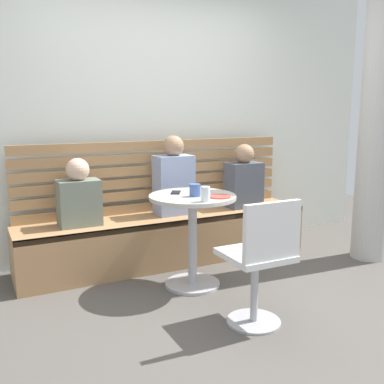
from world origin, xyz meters
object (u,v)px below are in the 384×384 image
(white_chair, at_px, (261,259))
(phone_on_table, at_px, (176,192))
(person_child_middle, at_px, (79,196))
(booth_bench, at_px, (169,238))
(plate_small, at_px, (220,196))
(person_child_left, at_px, (244,180))
(cafe_table, at_px, (193,223))
(cup_mug_blue, at_px, (195,190))
(person_adult, at_px, (174,179))
(cup_water_clear, at_px, (205,194))

(white_chair, xyz_separation_m, phone_on_table, (-0.15, 0.95, 0.28))
(person_child_middle, bearing_deg, booth_bench, -1.26)
(booth_bench, xyz_separation_m, plate_small, (0.08, -0.78, 0.52))
(person_child_middle, bearing_deg, person_child_left, -0.60)
(white_chair, height_order, person_child_middle, person_child_middle)
(cafe_table, height_order, cup_mug_blue, cup_mug_blue)
(person_child_left, xyz_separation_m, person_child_middle, (-1.61, 0.02, -0.03))
(person_child_middle, bearing_deg, plate_small, -42.04)
(cafe_table, bearing_deg, phone_on_table, 119.71)
(booth_bench, relative_size, person_child_middle, 4.79)
(person_adult, bearing_deg, cup_water_clear, -100.17)
(cup_water_clear, xyz_separation_m, plate_small, (0.17, 0.09, -0.05))
(cafe_table, xyz_separation_m, person_child_left, (0.87, 0.61, 0.19))
(cup_mug_blue, bearing_deg, white_chair, -84.03)
(person_child_middle, relative_size, phone_on_table, 4.02)
(booth_bench, xyz_separation_m, person_adult, (0.07, 0.04, 0.54))
(person_adult, bearing_deg, white_chair, -92.29)
(person_adult, bearing_deg, booth_bench, -153.16)
(cafe_table, bearing_deg, person_adult, 78.38)
(person_child_left, distance_m, cup_water_clear, 1.26)
(person_adult, relative_size, cup_water_clear, 6.57)
(cup_water_clear, xyz_separation_m, phone_on_table, (-0.05, 0.40, -0.05))
(booth_bench, distance_m, cafe_table, 0.68)
(white_chair, relative_size, plate_small, 5.00)
(phone_on_table, bearing_deg, cafe_table, 150.14)
(booth_bench, bearing_deg, person_child_middle, 178.74)
(person_child_left, relative_size, person_child_middle, 1.10)
(cafe_table, relative_size, person_child_middle, 1.31)
(person_child_left, bearing_deg, white_chair, -119.36)
(cup_mug_blue, xyz_separation_m, plate_small, (0.15, -0.12, -0.04))
(cup_mug_blue, relative_size, cup_water_clear, 0.86)
(person_adult, height_order, cup_mug_blue, person_adult)
(booth_bench, relative_size, cafe_table, 3.65)
(person_child_left, bearing_deg, person_child_middle, 179.40)
(person_adult, distance_m, person_child_left, 0.74)
(person_child_left, relative_size, phone_on_table, 4.44)
(cafe_table, relative_size, cup_mug_blue, 7.79)
(person_adult, xyz_separation_m, cup_water_clear, (-0.16, -0.91, 0.03))
(person_adult, height_order, phone_on_table, person_adult)
(plate_small, bearing_deg, person_adult, 90.78)
(cafe_table, xyz_separation_m, person_adult, (0.13, 0.64, 0.24))
(white_chair, bearing_deg, booth_bench, 90.60)
(white_chair, height_order, cup_mug_blue, white_chair)
(person_child_middle, bearing_deg, phone_on_table, -36.31)
(cafe_table, height_order, cup_water_clear, cup_water_clear)
(person_child_middle, distance_m, phone_on_table, 0.82)
(white_chair, distance_m, person_adult, 1.49)
(cafe_table, height_order, person_child_middle, person_child_middle)
(white_chair, bearing_deg, person_adult, 87.71)
(white_chair, height_order, person_child_left, person_child_left)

